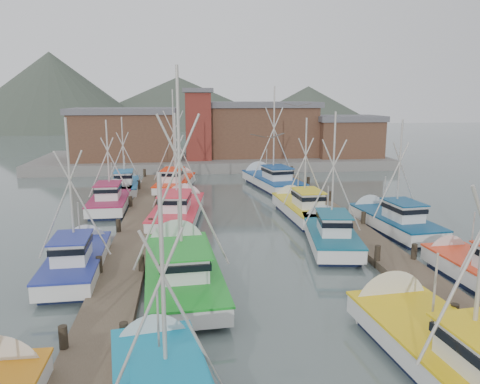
{
  "coord_description": "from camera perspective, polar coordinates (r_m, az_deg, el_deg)",
  "views": [
    {
      "loc": [
        -3.85,
        -24.01,
        8.7
      ],
      "look_at": [
        -0.22,
        5.78,
        2.6
      ],
      "focal_mm": 35.0,
      "sensor_mm": 36.0,
      "label": 1
    }
  ],
  "objects": [
    {
      "name": "gull_near",
      "position": [
        19.33,
        3.39,
        6.79
      ],
      "size": [
        1.5,
        0.66,
        0.24
      ],
      "rotation": [
        0.0,
        0.0,
        0.56
      ],
      "color": "slate",
      "rests_on": "ground"
    },
    {
      "name": "lookout_tower",
      "position": [
        57.12,
        -5.14,
        8.29
      ],
      "size": [
        3.6,
        3.6,
        8.5
      ],
      "color": "maroon",
      "rests_on": "quay"
    },
    {
      "name": "boat_8",
      "position": [
        34.28,
        -7.49,
        -2.14
      ],
      "size": [
        4.19,
        10.08,
        8.53
      ],
      "rotation": [
        0.0,
        0.0,
        -0.12
      ],
      "color": "black",
      "rests_on": "ground"
    },
    {
      "name": "distant_hills",
      "position": [
        147.12,
        -10.51,
        7.92
      ],
      "size": [
        175.0,
        140.0,
        42.0
      ],
      "color": "#414B3E",
      "rests_on": "ground"
    },
    {
      "name": "boat_4",
      "position": [
        22.85,
        -7.2,
        -9.13
      ],
      "size": [
        4.45,
        10.65,
        11.04
      ],
      "rotation": [
        0.0,
        0.0,
        0.07
      ],
      "color": "black",
      "rests_on": "ground"
    },
    {
      "name": "boat_6",
      "position": [
        25.2,
        -19.12,
        -7.73
      ],
      "size": [
        3.43,
        8.24,
        8.41
      ],
      "rotation": [
        0.0,
        0.0,
        0.04
      ],
      "color": "black",
      "rests_on": "ground"
    },
    {
      "name": "boat_10",
      "position": [
        38.74,
        -15.39,
        -0.88
      ],
      "size": [
        3.26,
        8.82,
        7.75
      ],
      "rotation": [
        0.0,
        0.0,
        0.01
      ],
      "color": "black",
      "rests_on": "ground"
    },
    {
      "name": "boat_13",
      "position": [
        46.14,
        3.72,
        1.47
      ],
      "size": [
        4.86,
        10.66,
        10.69
      ],
      "rotation": [
        0.0,
        0.0,
        0.17
      ],
      "color": "black",
      "rests_on": "ground"
    },
    {
      "name": "boat_9",
      "position": [
        34.97,
        7.49,
        -1.87
      ],
      "size": [
        3.25,
        8.83,
        8.0
      ],
      "rotation": [
        0.0,
        0.0,
        0.06
      ],
      "color": "black",
      "rests_on": "ground"
    },
    {
      "name": "boat_11",
      "position": [
        32.68,
        17.85,
        -3.29
      ],
      "size": [
        3.49,
        8.81,
        8.05
      ],
      "rotation": [
        0.0,
        0.0,
        0.1
      ],
      "color": "black",
      "rests_on": "ground"
    },
    {
      "name": "dock_right",
      "position": [
        31.25,
        13.7,
        -4.61
      ],
      "size": [
        2.3,
        46.0,
        1.5
      ],
      "color": "brown",
      "rests_on": "ground"
    },
    {
      "name": "shed_center",
      "position": [
        61.93,
        2.24,
        7.77
      ],
      "size": [
        14.84,
        9.54,
        6.9
      ],
      "color": "brown",
      "rests_on": "quay"
    },
    {
      "name": "boat_1",
      "position": [
        17.1,
        24.45,
        -17.59
      ],
      "size": [
        4.18,
        10.68,
        8.86
      ],
      "rotation": [
        0.0,
        0.0,
        0.09
      ],
      "color": "black",
      "rests_on": "ground"
    },
    {
      "name": "shed_right",
      "position": [
        61.83,
        12.87,
        6.7
      ],
      "size": [
        8.48,
        6.36,
        5.2
      ],
      "color": "brown",
      "rests_on": "quay"
    },
    {
      "name": "boat_5",
      "position": [
        28.73,
        10.8,
        -4.93
      ],
      "size": [
        3.79,
        8.67,
        8.58
      ],
      "rotation": [
        0.0,
        0.0,
        -0.15
      ],
      "color": "black",
      "rests_on": "ground"
    },
    {
      "name": "ground",
      "position": [
        25.82,
        2.05,
        -8.21
      ],
      "size": [
        260.0,
        260.0,
        0.0
      ],
      "primitive_type": "plane",
      "color": "#52625F",
      "rests_on": "ground"
    },
    {
      "name": "shed_left",
      "position": [
        59.6,
        -13.92,
        6.96
      ],
      "size": [
        12.72,
        8.48,
        6.2
      ],
      "color": "brown",
      "rests_on": "quay"
    },
    {
      "name": "gull_far",
      "position": [
        26.64,
        7.07,
        10.45
      ],
      "size": [
        1.54,
        0.61,
        0.24
      ],
      "rotation": [
        0.0,
        0.0,
        -0.05
      ],
      "color": "slate",
      "rests_on": "ground"
    },
    {
      "name": "quay",
      "position": [
        61.66,
        -3.32,
        3.93
      ],
      "size": [
        44.0,
        16.0,
        1.2
      ],
      "primitive_type": "cube",
      "color": "gray",
      "rests_on": "ground"
    },
    {
      "name": "dock_left",
      "position": [
        29.48,
        -12.84,
        -5.54
      ],
      "size": [
        2.3,
        46.0,
        1.5
      ],
      "color": "brown",
      "rests_on": "ground"
    },
    {
      "name": "boat_14",
      "position": [
        44.46,
        -13.81,
        0.76
      ],
      "size": [
        3.09,
        7.84,
        7.54
      ],
      "rotation": [
        0.0,
        0.0,
        0.06
      ],
      "color": "black",
      "rests_on": "ground"
    },
    {
      "name": "boat_12",
      "position": [
        45.02,
        -7.78,
        1.13
      ],
      "size": [
        4.03,
        9.09,
        10.12
      ],
      "rotation": [
        0.0,
        0.0,
        -0.16
      ],
      "color": "black",
      "rests_on": "ground"
    }
  ]
}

